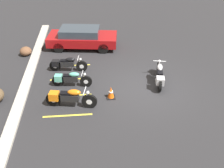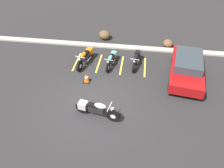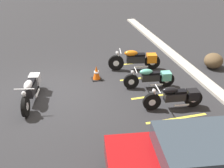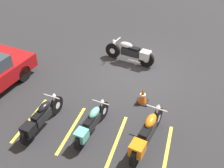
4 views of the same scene
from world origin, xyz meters
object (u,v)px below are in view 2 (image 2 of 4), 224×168
Objects in this scene: motorcycle_silver_featured at (95,109)px; car_red at (187,67)px; traffic_cone at (87,78)px; parked_bike_0 at (86,56)px; landscape_rock_1 at (168,43)px; parked_bike_1 at (111,59)px; landscape_rock_0 at (105,35)px; parked_bike_2 at (136,59)px.

motorcycle_silver_featured is 0.50× the size of car_red.
traffic_cone is (-1.03, 2.53, -0.20)m from motorcycle_silver_featured.
parked_bike_0 reaches higher than landscape_rock_1.
parked_bike_1 is at bearing -89.52° from car_red.
parked_bike_1 is 3.49m from landscape_rock_0.
traffic_cone is (-2.71, -2.18, -0.15)m from parked_bike_2.
parked_bike_2 reaches higher than parked_bike_1.
landscape_rock_1 is (5.35, 2.83, -0.21)m from parked_bike_0.
landscape_rock_0 is (0.66, 3.36, -0.14)m from parked_bike_0.
parked_bike_2 is 3.11m from car_red.
parked_bike_0 is at bearing -87.34° from car_red.
parked_bike_0 is 0.50× the size of car_red.
parked_bike_0 is 1.67m from parked_bike_1.
car_red is 7.51× the size of traffic_cone.
motorcycle_silver_featured is 2.60× the size of landscape_rock_0.
landscape_rock_1 is at bearing 135.14° from parked_bike_1.
parked_bike_1 is at bearing -142.70° from landscape_rock_1.
landscape_rock_1 is at bearing 73.52° from motorcycle_silver_featured.
parked_bike_1 is 2.83× the size of landscape_rock_1.
parked_bike_2 reaches higher than traffic_cone.
parked_bike_1 is at bearing 99.47° from motorcycle_silver_featured.
landscape_rock_0 is (-2.54, 3.09, -0.10)m from parked_bike_2.
motorcycle_silver_featured reaches higher than parked_bike_1.
motorcycle_silver_featured is 6.07m from car_red.
parked_bike_2 is 2.94× the size of landscape_rock_1.
traffic_cone is at bearing -23.42° from parked_bike_1.
motorcycle_silver_featured is 2.73m from traffic_cone.
motorcycle_silver_featured is at bearing -13.22° from parked_bike_2.
motorcycle_silver_featured is 3.76× the size of traffic_cone.
traffic_cone is (0.49, -1.91, -0.20)m from parked_bike_0.
car_red is 3.52m from landscape_rock_1.
parked_bike_2 is at bearing -129.94° from landscape_rock_1.
landscape_rock_1 is 6.78m from traffic_cone.
parked_bike_0 reaches higher than parked_bike_2.
parked_bike_1 is 2.26m from traffic_cone.
landscape_rock_0 is (-1.00, 3.34, -0.08)m from parked_bike_1.
parked_bike_1 is (1.66, 0.02, -0.06)m from parked_bike_0.
car_red reaches higher than parked_bike_2.
parked_bike_0 reaches higher than parked_bike_1.
motorcycle_silver_featured is 3.22× the size of landscape_rock_1.
landscape_rock_0 is 1.44× the size of traffic_cone.
landscape_rock_0 is (-0.86, 7.79, -0.14)m from motorcycle_silver_featured.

